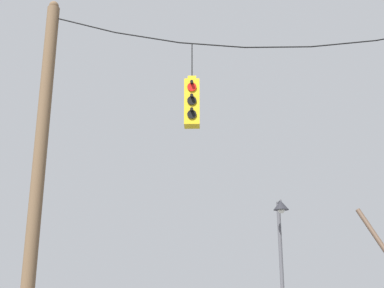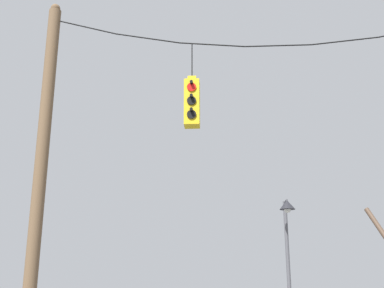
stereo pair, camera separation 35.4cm
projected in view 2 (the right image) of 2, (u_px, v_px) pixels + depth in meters
name	position (u px, v px, depth m)	size (l,w,h in m)	color
utility_pole_left	(40.00, 172.00, 10.45)	(0.28, 0.28, 8.30)	brown
span_wire	(277.00, 34.00, 11.06)	(10.56, 0.03, 0.88)	black
traffic_light_over_intersection	(192.00, 103.00, 10.69)	(0.34, 0.46, 2.01)	yellow
street_lamp	(288.00, 234.00, 14.97)	(0.49, 0.84, 4.39)	#515156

